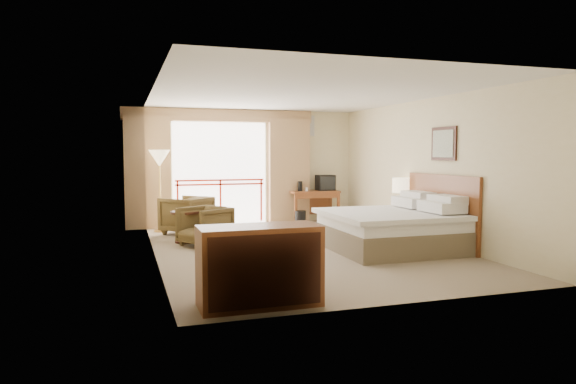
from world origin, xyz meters
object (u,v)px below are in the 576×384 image
object	(u,v)px
bed	(394,228)
table_lamp	(401,186)
desk	(313,198)
armchair_near	(205,246)
wastebasket	(300,218)
armchair_far	(187,234)
side_table	(185,221)
nightstand	(402,224)
tv	(325,183)
dresser	(259,266)
floor_lamp	(159,161)

from	to	relation	value
bed	table_lamp	xyz separation A→B (m)	(0.85, 1.22, 0.65)
desk	armchair_near	xyz separation A→B (m)	(-3.00, -2.38, -0.60)
armchair_near	wastebasket	bearing A→B (deg)	99.02
bed	armchair_far	xyz separation A→B (m)	(-3.23, 2.89, -0.38)
armchair_far	side_table	distance (m)	1.13
nightstand	tv	size ratio (longest dim) A/B	1.27
desk	dresser	distance (m)	6.92
bed	dresser	distance (m)	3.93
wastebasket	dresser	distance (m)	6.43
nightstand	dresser	world-z (taller)	dresser
bed	side_table	size ratio (longest dim) A/B	3.60
armchair_near	dresser	size ratio (longest dim) A/B	0.59
nightstand	tv	distance (m)	2.72
desk	side_table	world-z (taller)	desk
nightstand	floor_lamp	size ratio (longest dim) A/B	0.31
wastebasket	floor_lamp	distance (m)	3.47
table_lamp	desk	xyz separation A→B (m)	(-0.93, 2.56, -0.42)
tv	dresser	size ratio (longest dim) A/B	0.31
armchair_near	dresser	world-z (taller)	dresser
desk	wastebasket	world-z (taller)	desk
table_lamp	armchair_far	bearing A→B (deg)	157.63
armchair_near	dresser	bearing A→B (deg)	-29.31
armchair_near	armchair_far	bearing A→B (deg)	156.19
table_lamp	desk	world-z (taller)	table_lamp
side_table	floor_lamp	size ratio (longest dim) A/B	0.34
floor_lamp	side_table	bearing A→B (deg)	-77.16
nightstand	armchair_far	xyz separation A→B (m)	(-4.08, 1.73, -0.27)
tv	armchair_far	distance (m)	3.67
wastebasket	armchair_near	bearing A→B (deg)	-141.41
armchair_far	wastebasket	bearing A→B (deg)	147.06
nightstand	floor_lamp	bearing A→B (deg)	154.24
wastebasket	dresser	bearing A→B (deg)	-113.24
side_table	nightstand	bearing A→B (deg)	-9.14
tv	desk	bearing A→B (deg)	155.97
desk	nightstand	bearing A→B (deg)	-69.13
table_lamp	desk	size ratio (longest dim) A/B	0.53
bed	dresser	size ratio (longest dim) A/B	1.59
wastebasket	floor_lamp	size ratio (longest dim) A/B	0.19
armchair_near	floor_lamp	xyz separation A→B (m)	(-0.65, 1.98, 1.51)
nightstand	side_table	size ratio (longest dim) A/B	0.91
nightstand	dresser	distance (m)	5.34
desk	armchair_far	bearing A→B (deg)	-163.05
wastebasket	floor_lamp	xyz separation A→B (m)	(-3.20, -0.06, 1.34)
armchair_far	floor_lamp	xyz separation A→B (m)	(-0.50, 0.48, 1.51)
tv	side_table	world-z (taller)	tv
desk	wastebasket	distance (m)	0.71
armchair_near	bed	bearing A→B (deg)	36.01
tv	wastebasket	xyz separation A→B (m)	(-0.75, -0.28, -0.79)
desk	armchair_far	distance (m)	3.33
armchair_near	dresser	distance (m)	3.89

